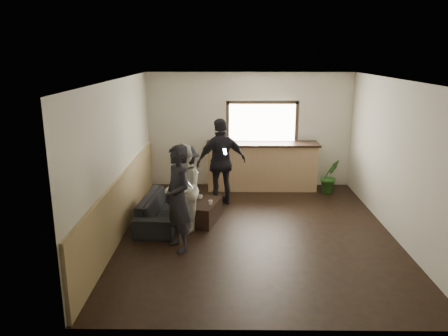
{
  "coord_description": "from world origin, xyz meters",
  "views": [
    {
      "loc": [
        -0.52,
        -7.61,
        3.27
      ],
      "look_at": [
        -0.6,
        0.4,
        1.13
      ],
      "focal_mm": 35.0,
      "sensor_mm": 36.0,
      "label": 1
    }
  ],
  "objects_px": {
    "person_a": "(178,198)",
    "person_d": "(221,162)",
    "sofa": "(163,209)",
    "potted_plant": "(330,176)",
    "coffee_table": "(204,212)",
    "bar_counter": "(262,163)",
    "cup_a": "(200,197)",
    "person_b": "(183,189)",
    "person_c": "(187,182)",
    "cup_b": "(211,202)"
  },
  "relations": [
    {
      "from": "cup_a",
      "to": "coffee_table",
      "type": "bearing_deg",
      "value": -66.25
    },
    {
      "from": "person_a",
      "to": "person_d",
      "type": "distance_m",
      "value": 2.38
    },
    {
      "from": "cup_a",
      "to": "person_c",
      "type": "xyz_separation_m",
      "value": [
        -0.27,
        0.07,
        0.29
      ]
    },
    {
      "from": "person_a",
      "to": "person_c",
      "type": "relative_size",
      "value": 1.21
    },
    {
      "from": "cup_b",
      "to": "potted_plant",
      "type": "xyz_separation_m",
      "value": [
        2.75,
        2.02,
        -0.05
      ]
    },
    {
      "from": "sofa",
      "to": "potted_plant",
      "type": "relative_size",
      "value": 2.28
    },
    {
      "from": "person_b",
      "to": "coffee_table",
      "type": "bearing_deg",
      "value": 127.06
    },
    {
      "from": "cup_b",
      "to": "cup_a",
      "type": "bearing_deg",
      "value": 124.14
    },
    {
      "from": "sofa",
      "to": "person_c",
      "type": "bearing_deg",
      "value": -52.7
    },
    {
      "from": "bar_counter",
      "to": "person_d",
      "type": "distance_m",
      "value": 1.53
    },
    {
      "from": "person_a",
      "to": "coffee_table",
      "type": "bearing_deg",
      "value": 133.73
    },
    {
      "from": "bar_counter",
      "to": "person_d",
      "type": "height_order",
      "value": "bar_counter"
    },
    {
      "from": "potted_plant",
      "to": "person_c",
      "type": "xyz_separation_m",
      "value": [
        -3.25,
        -1.62,
        0.34
      ]
    },
    {
      "from": "bar_counter",
      "to": "person_c",
      "type": "bearing_deg",
      "value": -130.26
    },
    {
      "from": "sofa",
      "to": "coffee_table",
      "type": "height_order",
      "value": "sofa"
    },
    {
      "from": "person_c",
      "to": "person_d",
      "type": "distance_m",
      "value": 1.08
    },
    {
      "from": "person_c",
      "to": "person_d",
      "type": "xyz_separation_m",
      "value": [
        0.69,
        0.81,
        0.2
      ]
    },
    {
      "from": "bar_counter",
      "to": "cup_a",
      "type": "relative_size",
      "value": 24.24
    },
    {
      "from": "coffee_table",
      "to": "person_a",
      "type": "bearing_deg",
      "value": -106.07
    },
    {
      "from": "cup_a",
      "to": "person_a",
      "type": "height_order",
      "value": "person_a"
    },
    {
      "from": "coffee_table",
      "to": "person_a",
      "type": "xyz_separation_m",
      "value": [
        -0.35,
        -1.21,
        0.7
      ]
    },
    {
      "from": "bar_counter",
      "to": "person_c",
      "type": "relative_size",
      "value": 1.8
    },
    {
      "from": "person_a",
      "to": "bar_counter",
      "type": "bearing_deg",
      "value": 124.0
    },
    {
      "from": "sofa",
      "to": "potted_plant",
      "type": "height_order",
      "value": "potted_plant"
    },
    {
      "from": "person_a",
      "to": "person_b",
      "type": "distance_m",
      "value": 0.74
    },
    {
      "from": "cup_b",
      "to": "person_a",
      "type": "height_order",
      "value": "person_a"
    },
    {
      "from": "cup_a",
      "to": "person_b",
      "type": "xyz_separation_m",
      "value": [
        -0.27,
        -0.66,
        0.38
      ]
    },
    {
      "from": "coffee_table",
      "to": "cup_a",
      "type": "distance_m",
      "value": 0.32
    },
    {
      "from": "person_b",
      "to": "person_c",
      "type": "relative_size",
      "value": 1.11
    },
    {
      "from": "cup_b",
      "to": "potted_plant",
      "type": "bearing_deg",
      "value": 36.32
    },
    {
      "from": "cup_b",
      "to": "person_c",
      "type": "bearing_deg",
      "value": 140.77
    },
    {
      "from": "cup_a",
      "to": "person_c",
      "type": "bearing_deg",
      "value": 165.25
    },
    {
      "from": "person_b",
      "to": "sofa",
      "type": "bearing_deg",
      "value": -150.69
    },
    {
      "from": "cup_a",
      "to": "potted_plant",
      "type": "bearing_deg",
      "value": 29.57
    },
    {
      "from": "bar_counter",
      "to": "coffee_table",
      "type": "bearing_deg",
      "value": -120.57
    },
    {
      "from": "coffee_table",
      "to": "person_c",
      "type": "height_order",
      "value": "person_c"
    },
    {
      "from": "coffee_table",
      "to": "cup_a",
      "type": "height_order",
      "value": "cup_a"
    },
    {
      "from": "person_a",
      "to": "person_c",
      "type": "height_order",
      "value": "person_a"
    },
    {
      "from": "bar_counter",
      "to": "cup_b",
      "type": "xyz_separation_m",
      "value": [
        -1.16,
        -2.36,
        -0.19
      ]
    },
    {
      "from": "person_a",
      "to": "sofa",
      "type": "bearing_deg",
      "value": 170.73
    },
    {
      "from": "sofa",
      "to": "cup_a",
      "type": "bearing_deg",
      "value": -68.59
    },
    {
      "from": "person_d",
      "to": "sofa",
      "type": "bearing_deg",
      "value": 23.24
    },
    {
      "from": "cup_b",
      "to": "sofa",
      "type": "bearing_deg",
      "value": 173.25
    },
    {
      "from": "cup_a",
      "to": "person_b",
      "type": "height_order",
      "value": "person_b"
    },
    {
      "from": "cup_b",
      "to": "bar_counter",
      "type": "bearing_deg",
      "value": 63.81
    },
    {
      "from": "coffee_table",
      "to": "potted_plant",
      "type": "height_order",
      "value": "potted_plant"
    },
    {
      "from": "bar_counter",
      "to": "sofa",
      "type": "bearing_deg",
      "value": -133.13
    },
    {
      "from": "cup_a",
      "to": "person_b",
      "type": "bearing_deg",
      "value": -112.22
    },
    {
      "from": "sofa",
      "to": "person_a",
      "type": "distance_m",
      "value": 1.41
    },
    {
      "from": "coffee_table",
      "to": "person_d",
      "type": "distance_m",
      "value": 1.34
    }
  ]
}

